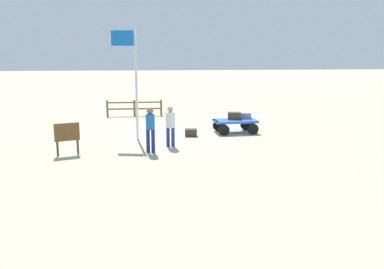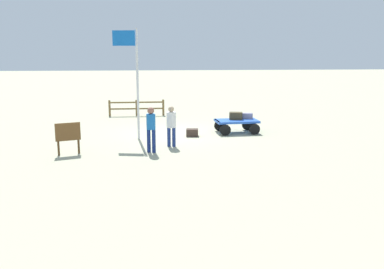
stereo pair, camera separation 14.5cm
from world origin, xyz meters
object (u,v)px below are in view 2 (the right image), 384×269
luggage_cart (236,123)px  suitcase_dark (192,133)px  signboard (68,134)px  worker_lead (151,126)px  worker_trailing (171,123)px  suitcase_maroon (236,116)px  suitcase_navy (246,116)px  flagpole (134,72)px

luggage_cart → suitcase_dark: bearing=16.6°
suitcase_dark → signboard: (4.83, 2.94, 0.60)m
worker_lead → worker_trailing: worker_lead is taller
luggage_cart → worker_lead: (3.90, 3.51, 0.57)m
luggage_cart → suitcase_maroon: size_ratio=3.04×
suitcase_navy → suitcase_dark: suitcase_navy is taller
worker_lead → worker_trailing: bearing=-130.9°
suitcase_dark → flagpole: size_ratio=0.12×
worker_lead → signboard: size_ratio=1.45×
suitcase_dark → flagpole: (2.50, 0.44, 2.70)m
luggage_cart → worker_lead: 5.28m
worker_lead → flagpole: 3.14m
luggage_cart → suitcase_maroon: suitcase_maroon is taller
worker_trailing → signboard: size_ratio=1.37×
signboard → suitcase_maroon: bearing=-151.6°
luggage_cart → worker_lead: size_ratio=1.18×
suitcase_maroon → worker_trailing: bearing=41.6°
worker_trailing → signboard: 3.95m
suitcase_navy → luggage_cart: bearing=33.7°
worker_trailing → flagpole: flagpole is taller
suitcase_dark → worker_trailing: (1.01, 1.96, 0.80)m
suitcase_maroon → signboard: 7.90m
luggage_cart → flagpole: (4.60, 1.07, 2.42)m
suitcase_navy → worker_lead: 5.89m
suitcase_maroon → worker_trailing: worker_trailing is taller
suitcase_dark → suitcase_maroon: bearing=-159.0°
suitcase_dark → signboard: signboard is taller
suitcase_dark → signboard: size_ratio=0.48×
worker_lead → flagpole: bearing=-74.0°
luggage_cart → suitcase_dark: size_ratio=3.58×
luggage_cart → flagpole: 5.31m
worker_lead → signboard: bearing=1.2°
luggage_cart → suitcase_maroon: 0.37m
suitcase_maroon → worker_trailing: (3.12, 2.78, 0.19)m
worker_lead → luggage_cart: bearing=-138.1°
luggage_cart → signboard: 7.81m
worker_lead → suitcase_maroon: bearing=-136.7°
suitcase_maroon → flagpole: 5.22m
luggage_cart → suitcase_dark: (2.11, 0.63, -0.28)m
suitcase_dark → worker_lead: bearing=58.0°
suitcase_maroon → flagpole: bearing=15.2°
suitcase_maroon → worker_lead: worker_lead is taller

